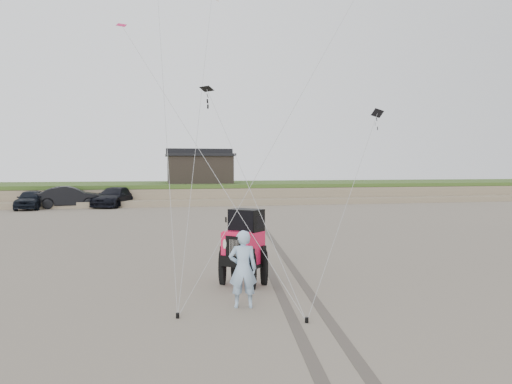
% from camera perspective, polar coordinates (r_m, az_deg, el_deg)
% --- Properties ---
extents(ground, '(160.00, 160.00, 0.00)m').
position_cam_1_polar(ground, '(12.58, 1.15, -12.65)').
color(ground, '#6B6054').
rests_on(ground, ground).
extents(dune_ridge, '(160.00, 14.25, 1.73)m').
position_cam_1_polar(dune_ridge, '(49.44, -8.83, -0.02)').
color(dune_ridge, '#7A6B54').
rests_on(dune_ridge, ground).
extents(cabin, '(6.40, 5.40, 3.35)m').
position_cam_1_polar(cabin, '(49.02, -6.48, 2.80)').
color(cabin, black).
rests_on(cabin, dune_ridge).
extents(truck_a, '(1.91, 4.51, 1.52)m').
position_cam_1_polar(truck_a, '(43.00, -24.34, -0.77)').
color(truck_a, black).
rests_on(truck_a, ground).
extents(truck_b, '(5.39, 2.18, 1.74)m').
position_cam_1_polar(truck_b, '(42.96, -20.48, -0.56)').
color(truck_b, black).
rests_on(truck_b, ground).
extents(truck_c, '(4.10, 5.97, 1.61)m').
position_cam_1_polar(truck_c, '(43.18, -15.86, -0.55)').
color(truck_c, black).
rests_on(truck_c, ground).
extents(jeep, '(4.66, 4.73, 1.73)m').
position_cam_1_polar(jeep, '(14.26, -1.47, -7.22)').
color(jeep, '#E51846').
rests_on(jeep, ground).
extents(man, '(0.73, 0.53, 1.87)m').
position_cam_1_polar(man, '(12.06, -1.51, -8.77)').
color(man, '#89AAD4').
rests_on(man, ground).
extents(kite_flock, '(10.71, 7.46, 6.90)m').
position_cam_1_polar(kite_flock, '(22.09, 0.09, 19.72)').
color(kite_flock, black).
rests_on(kite_flock, ground).
extents(stake_main, '(0.08, 0.08, 0.12)m').
position_cam_1_polar(stake_main, '(11.57, -8.95, -13.78)').
color(stake_main, black).
rests_on(stake_main, ground).
extents(stake_aux, '(0.08, 0.08, 0.12)m').
position_cam_1_polar(stake_aux, '(11.18, 5.81, -14.36)').
color(stake_aux, black).
rests_on(stake_aux, ground).
extents(tire_tracks, '(5.22, 29.74, 0.01)m').
position_cam_1_polar(tire_tracks, '(20.64, 1.48, -6.45)').
color(tire_tracks, '#4C443D').
rests_on(tire_tracks, ground).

